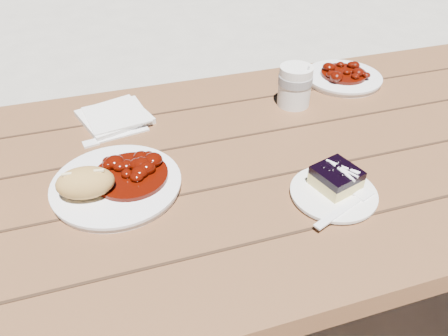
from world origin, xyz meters
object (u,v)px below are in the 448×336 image
object	(u,v)px
main_plate	(117,185)
coffee_cup	(295,86)
dessert_plate	(333,194)
picnic_table	(303,198)
blueberry_cake	(336,178)
bread_roll	(85,183)
second_plate	(343,78)

from	to	relation	value
main_plate	coffee_cup	bearing A→B (deg)	23.33
dessert_plate	picnic_table	bearing A→B (deg)	77.34
main_plate	blueberry_cake	xyz separation A→B (m)	(0.41, -0.13, 0.02)
dessert_plate	blueberry_cake	world-z (taller)	blueberry_cake
main_plate	bread_roll	size ratio (longest dim) A/B	2.30
main_plate	second_plate	world-z (taller)	same
dessert_plate	coffee_cup	world-z (taller)	coffee_cup
main_plate	coffee_cup	distance (m)	0.52
bread_roll	coffee_cup	world-z (taller)	coffee_cup
main_plate	bread_roll	distance (m)	0.07
main_plate	second_plate	distance (m)	0.73
bread_roll	blueberry_cake	size ratio (longest dim) A/B	1.13
coffee_cup	second_plate	bearing A→B (deg)	22.82
bread_roll	dessert_plate	xyz separation A→B (m)	(0.45, -0.13, -0.04)
coffee_cup	dessert_plate	bearing A→B (deg)	-102.28
main_plate	dessert_plate	distance (m)	0.43
blueberry_cake	main_plate	bearing A→B (deg)	145.36
blueberry_cake	bread_roll	bearing A→B (deg)	149.70
coffee_cup	blueberry_cake	bearing A→B (deg)	-101.19
blueberry_cake	dessert_plate	bearing A→B (deg)	-140.10
picnic_table	dessert_plate	bearing A→B (deg)	-102.66
main_plate	bread_roll	bearing A→B (deg)	-160.02
main_plate	bread_roll	world-z (taller)	bread_roll
bread_roll	coffee_cup	bearing A→B (deg)	22.99
picnic_table	bread_roll	distance (m)	0.54
bread_roll	blueberry_cake	distance (m)	0.48
picnic_table	blueberry_cake	bearing A→B (deg)	-100.33
picnic_table	second_plate	xyz separation A→B (m)	(0.23, 0.27, 0.17)
picnic_table	coffee_cup	world-z (taller)	coffee_cup
main_plate	picnic_table	bearing A→B (deg)	2.80
dessert_plate	blueberry_cake	distance (m)	0.03
bread_roll	picnic_table	bearing A→B (deg)	4.80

